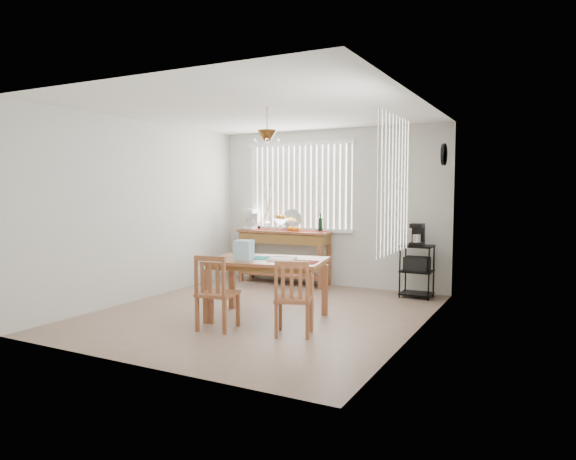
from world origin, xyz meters
The scene contains 10 objects.
ground centered at (0.00, 0.00, -0.01)m, with size 4.00×4.50×0.01m, color #8E7160.
room_shell centered at (0.00, 0.02, 1.69)m, with size 4.20×4.70×2.70m.
sideboard centered at (-0.73, 2.00, 0.68)m, with size 1.62×0.45×0.91m.
sideboard_items centered at (-0.99, 2.02, 1.05)m, with size 1.53×0.38×0.70m.
wire_cart centered at (1.55, 1.91, 0.47)m, with size 0.46×0.37×0.78m.
cart_items centered at (1.55, 1.92, 0.93)m, with size 0.18×0.22×0.32m.
dining_table centered at (0.22, -0.23, 0.66)m, with size 1.55×1.15×0.75m.
table_items centered at (0.11, -0.37, 0.84)m, with size 1.15×0.51×0.24m.
chair_left centered at (-0.05, -0.93, 0.43)m, with size 0.45×0.45×0.87m.
chair_right centered at (0.83, -0.74, 0.41)m, with size 0.50×0.50×0.85m.
Camera 1 is at (3.34, -5.67, 1.61)m, focal length 32.00 mm.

